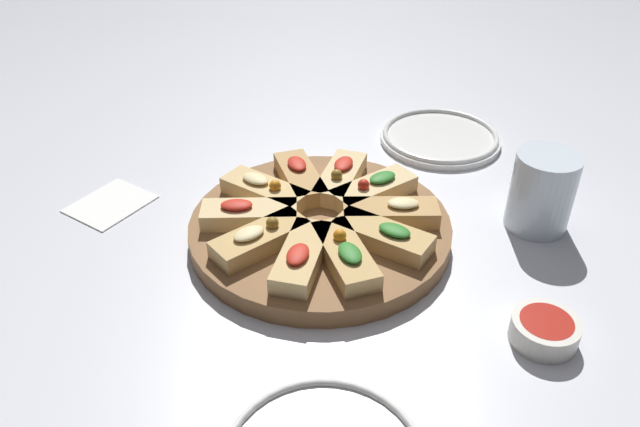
{
  "coord_description": "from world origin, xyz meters",
  "views": [
    {
      "loc": [
        0.4,
        0.53,
        0.5
      ],
      "look_at": [
        0.0,
        0.0,
        0.04
      ],
      "focal_mm": 35.0,
      "sensor_mm": 36.0,
      "label": 1
    }
  ],
  "objects_px": {
    "serving_board": "(320,229)",
    "plate_left": "(440,137)",
    "water_glass": "(542,192)",
    "napkin_stack": "(110,203)",
    "dipping_bowl": "(545,330)"
  },
  "relations": [
    {
      "from": "plate_left",
      "to": "napkin_stack",
      "type": "distance_m",
      "value": 0.54
    },
    {
      "from": "serving_board",
      "to": "napkin_stack",
      "type": "xyz_separation_m",
      "value": [
        0.19,
        -0.24,
        -0.01
      ]
    },
    {
      "from": "plate_left",
      "to": "dipping_bowl",
      "type": "bearing_deg",
      "value": 58.02
    },
    {
      "from": "serving_board",
      "to": "napkin_stack",
      "type": "height_order",
      "value": "serving_board"
    },
    {
      "from": "dipping_bowl",
      "to": "serving_board",
      "type": "bearing_deg",
      "value": -74.66
    },
    {
      "from": "plate_left",
      "to": "water_glass",
      "type": "distance_m",
      "value": 0.26
    },
    {
      "from": "serving_board",
      "to": "plate_left",
      "type": "height_order",
      "value": "serving_board"
    },
    {
      "from": "napkin_stack",
      "to": "serving_board",
      "type": "bearing_deg",
      "value": 128.82
    },
    {
      "from": "dipping_bowl",
      "to": "water_glass",
      "type": "bearing_deg",
      "value": -140.61
    },
    {
      "from": "plate_left",
      "to": "water_glass",
      "type": "relative_size",
      "value": 1.87
    },
    {
      "from": "serving_board",
      "to": "dipping_bowl",
      "type": "xyz_separation_m",
      "value": [
        -0.08,
        0.29,
        0.0
      ]
    },
    {
      "from": "serving_board",
      "to": "plate_left",
      "type": "relative_size",
      "value": 1.71
    },
    {
      "from": "serving_board",
      "to": "water_glass",
      "type": "xyz_separation_m",
      "value": [
        -0.25,
        0.15,
        0.04
      ]
    },
    {
      "from": "plate_left",
      "to": "water_glass",
      "type": "bearing_deg",
      "value": 73.89
    },
    {
      "from": "plate_left",
      "to": "napkin_stack",
      "type": "xyz_separation_m",
      "value": [
        0.52,
        -0.15,
        -0.01
      ]
    }
  ]
}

